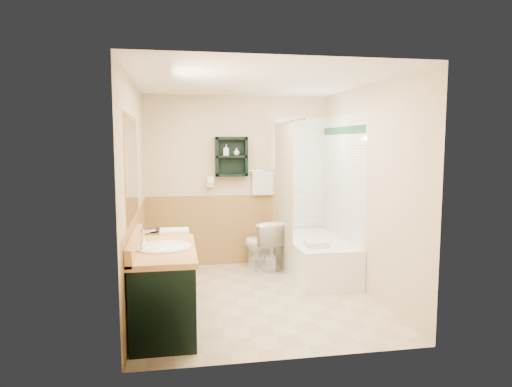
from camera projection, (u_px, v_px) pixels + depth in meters
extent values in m
plane|color=#C7B891|center=(256.00, 298.00, 5.15)|extent=(3.00, 3.00, 0.00)
cube|color=beige|center=(237.00, 181.00, 6.51)|extent=(2.60, 0.04, 2.40)
cube|color=beige|center=(132.00, 195.00, 4.79)|extent=(0.04, 3.00, 2.40)
cube|color=beige|center=(369.00, 190.00, 5.25)|extent=(0.04, 3.00, 2.40)
cube|color=white|center=(256.00, 79.00, 4.89)|extent=(2.60, 3.00, 0.04)
cube|color=black|center=(231.00, 157.00, 6.34)|extent=(0.45, 0.15, 0.55)
cylinder|color=silver|center=(287.00, 122.00, 5.76)|extent=(0.03, 1.60, 0.03)
cube|color=black|center=(164.00, 288.00, 4.26)|extent=(0.59, 1.22, 0.78)
cube|color=white|center=(316.00, 257.00, 5.97)|extent=(0.74, 1.50, 0.49)
imported|color=white|center=(261.00, 245.00, 6.24)|extent=(0.60, 0.79, 0.68)
cube|color=silver|center=(174.00, 231.00, 4.90)|extent=(0.31, 0.24, 0.04)
imported|color=black|center=(149.00, 221.00, 4.97)|extent=(0.17, 0.02, 0.23)
cube|color=silver|center=(316.00, 244.00, 5.51)|extent=(0.27, 0.22, 0.07)
imported|color=white|center=(226.00, 153.00, 6.32)|extent=(0.11, 0.17, 0.07)
imported|color=white|center=(237.00, 153.00, 6.34)|extent=(0.10, 0.12, 0.08)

